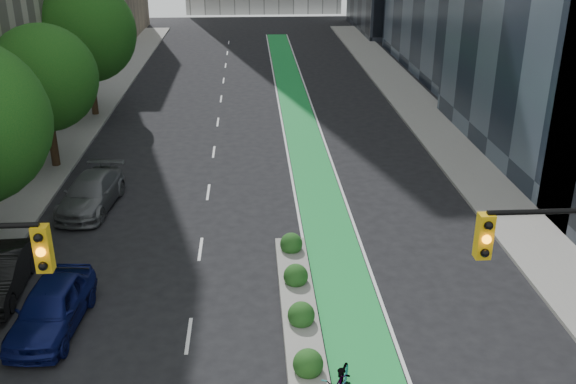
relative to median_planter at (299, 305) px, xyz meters
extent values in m
cube|color=gray|center=(-13.00, 17.96, -0.30)|extent=(3.60, 90.00, 0.15)
cube|color=gray|center=(10.60, 17.96, -0.30)|extent=(3.60, 90.00, 0.15)
cube|color=green|center=(1.80, 22.96, -0.37)|extent=(2.20, 70.00, 0.01)
cylinder|color=black|center=(-12.20, 14.96, 1.87)|extent=(0.44, 0.44, 4.48)
sphere|color=#104D15|center=(-12.20, 14.96, 4.59)|extent=(5.60, 5.60, 5.60)
cylinder|color=black|center=(-12.20, 24.96, 2.20)|extent=(0.44, 0.44, 5.15)
sphere|color=#104D15|center=(-12.20, 24.96, 5.33)|extent=(6.60, 6.60, 6.60)
cube|color=gold|center=(-5.90, -6.54, 5.88)|extent=(0.34, 0.28, 1.05)
sphere|color=orange|center=(-5.90, -6.70, 5.88)|extent=(0.20, 0.20, 0.20)
cube|color=gold|center=(3.50, -6.54, 5.88)|extent=(0.34, 0.28, 1.05)
sphere|color=orange|center=(3.50, -6.70, 5.88)|extent=(0.20, 0.20, 0.20)
cube|color=gray|center=(0.00, -0.04, -0.17)|extent=(1.20, 10.00, 0.40)
sphere|color=#194C19|center=(0.00, -3.54, 0.28)|extent=(0.90, 0.90, 0.90)
sphere|color=#194C19|center=(0.00, -1.04, 0.28)|extent=(0.90, 0.90, 0.90)
sphere|color=#194C19|center=(0.00, 1.46, 0.28)|extent=(0.90, 0.90, 0.90)
sphere|color=#194C19|center=(0.00, 3.96, 0.28)|extent=(0.90, 0.90, 0.90)
imported|color=#0D1551|center=(-8.20, -0.31, 0.43)|extent=(2.28, 4.87, 1.61)
imported|color=#585B5E|center=(-9.05, 9.41, 0.39)|extent=(2.69, 5.45, 1.53)
camera|label=1|loc=(-1.50, -18.66, 12.22)|focal=40.00mm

